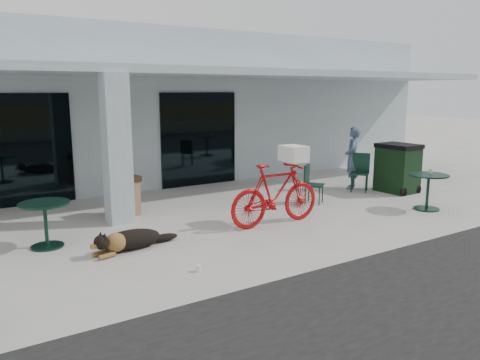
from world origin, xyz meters
TOP-DOWN VIEW (x-y plane):
  - ground at (0.00, 0.00)m, footprint 80.00×80.00m
  - building at (0.00, 8.50)m, footprint 22.00×7.00m
  - storefront_glass_left at (-3.20, 4.98)m, footprint 2.80×0.06m
  - storefront_glass_right at (1.80, 4.98)m, footprint 2.40×0.06m
  - column at (-1.50, 2.30)m, footprint 0.50×0.50m
  - overhang at (0.00, 3.60)m, footprint 22.00×2.80m
  - bicycle at (1.19, 0.40)m, footprint 2.17×0.63m
  - laundry_basket at (1.64, 0.40)m, footprint 0.42×0.56m
  - dog at (-1.89, 0.49)m, footprint 1.30×0.72m
  - cup_near_dog at (-1.37, -1.05)m, footprint 0.10×0.10m
  - cafe_table_near at (-3.12, 1.42)m, footprint 0.93×0.93m
  - cafe_table_far at (4.95, -0.50)m, footprint 1.01×1.01m
  - cafe_chair_far_a at (3.12, 1.39)m, footprint 0.62×0.63m
  - cafe_chair_far_b at (5.10, 1.77)m, footprint 0.70×0.69m
  - person at (5.23, 2.20)m, footprint 0.77×0.74m
  - cup_on_table at (5.12, -0.42)m, footprint 0.08×0.08m
  - trash_receptacle at (-1.20, 2.76)m, footprint 0.64×0.64m
  - wheeled_bin at (5.95, 1.20)m, footprint 0.86×1.08m

SIDE VIEW (x-z plane):
  - ground at x=0.00m, z-range 0.00..0.00m
  - cup_near_dog at x=-1.37m, z-range 0.00..0.10m
  - dog at x=-1.89m, z-range 0.00..0.41m
  - cafe_table_near at x=-3.12m, z-range 0.00..0.82m
  - cafe_table_far at x=4.95m, z-range 0.00..0.84m
  - trash_receptacle at x=-1.20m, z-range 0.00..0.90m
  - cafe_chair_far_a at x=3.12m, z-range 0.00..0.95m
  - cafe_chair_far_b at x=5.10m, z-range 0.00..1.05m
  - bicycle at x=1.19m, z-range 0.00..1.30m
  - wheeled_bin at x=5.95m, z-range 0.00..1.33m
  - person at x=5.23m, z-range 0.00..1.77m
  - cup_on_table at x=5.12m, z-range 0.84..0.95m
  - storefront_glass_left at x=-3.20m, z-range 0.00..2.70m
  - storefront_glass_right at x=1.80m, z-range 0.00..2.70m
  - laundry_basket at x=1.64m, z-range 1.30..1.63m
  - column at x=-1.50m, z-range 0.00..3.12m
  - building at x=0.00m, z-range 0.00..4.50m
  - overhang at x=0.00m, z-range 3.12..3.30m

